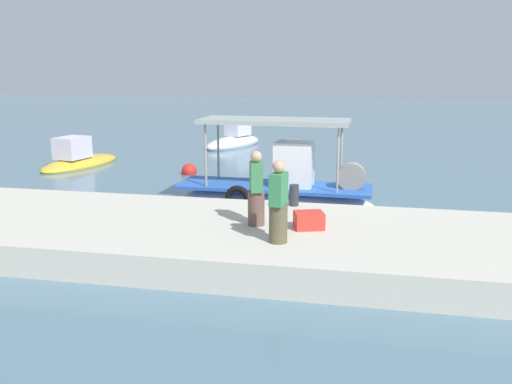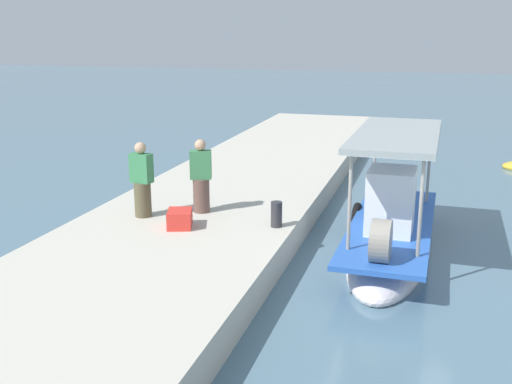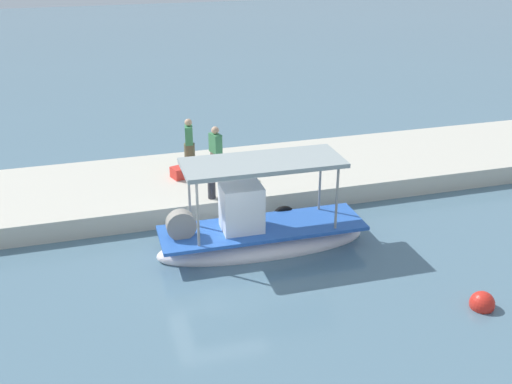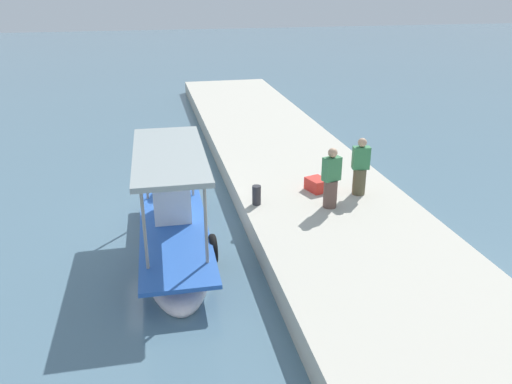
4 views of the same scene
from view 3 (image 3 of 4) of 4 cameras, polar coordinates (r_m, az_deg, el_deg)
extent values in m
plane|color=slate|center=(16.87, -3.91, -6.11)|extent=(120.00, 120.00, 0.00)
cube|color=beige|center=(20.71, -6.72, 0.64)|extent=(36.00, 4.76, 0.64)
ellipsoid|color=white|center=(17.29, 0.60, -4.86)|extent=(6.01, 1.79, 0.91)
cube|color=blue|center=(17.06, 0.61, -3.37)|extent=(5.77, 1.78, 0.10)
cube|color=white|center=(16.63, -1.36, -1.62)|extent=(1.12, 0.94, 1.40)
cylinder|color=gray|center=(15.72, -5.45, -2.23)|extent=(0.07, 0.07, 1.93)
cylinder|color=gray|center=(16.86, -6.24, -0.41)|extent=(0.07, 0.07, 1.93)
cylinder|color=gray|center=(16.71, 7.54, -0.70)|extent=(0.07, 0.07, 1.93)
cylinder|color=gray|center=(17.79, 5.99, 0.92)|extent=(0.07, 0.07, 1.93)
cube|color=#97A2A1|center=(16.27, 0.64, 2.74)|extent=(4.36, 1.75, 0.12)
torus|color=black|center=(18.13, 2.58, -2.38)|extent=(0.74, 0.19, 0.74)
cylinder|color=gray|center=(16.46, -7.02, -3.06)|extent=(0.81, 0.37, 0.80)
cylinder|color=brown|center=(20.55, -3.75, 2.70)|extent=(0.46, 0.46, 0.78)
cube|color=#3A7F4E|center=(20.31, -3.81, 4.57)|extent=(0.39, 0.53, 0.64)
sphere|color=tan|center=(20.17, -3.84, 5.77)|extent=(0.25, 0.25, 0.25)
cylinder|color=brown|center=(21.45, -6.21, 3.53)|extent=(0.42, 0.42, 0.77)
cube|color=#38834F|center=(21.22, -6.29, 5.32)|extent=(0.33, 0.51, 0.64)
sphere|color=tan|center=(21.09, -6.35, 6.48)|extent=(0.25, 0.25, 0.25)
cylinder|color=#2D2D33|center=(18.75, -4.16, 0.19)|extent=(0.24, 0.24, 0.54)
cube|color=red|center=(20.45, -6.98, 1.85)|extent=(0.74, 0.66, 0.37)
sphere|color=red|center=(15.68, 20.35, -9.73)|extent=(0.60, 0.60, 0.60)
camera|label=1|loc=(30.60, -13.52, 14.97)|focal=38.44mm
camera|label=2|loc=(16.52, -46.11, 3.40)|focal=42.94mm
camera|label=4|loc=(21.50, 33.32, 14.67)|focal=35.80mm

